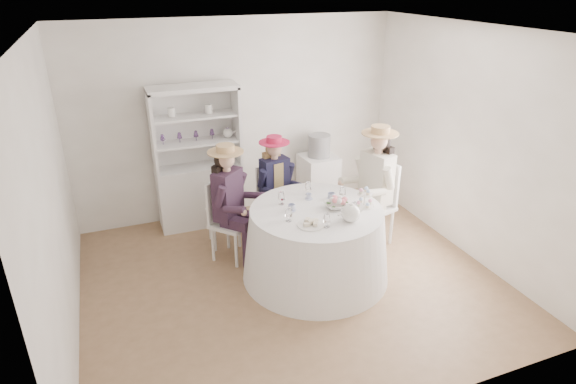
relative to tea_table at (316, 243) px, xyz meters
name	(u,v)px	position (x,y,z in m)	size (l,w,h in m)	color
ground	(291,279)	(-0.29, 0.01, -0.42)	(4.50, 4.50, 0.00)	brown
ceiling	(292,31)	(-0.29, 0.01, 2.28)	(4.50, 4.50, 0.00)	white
wall_back	(238,119)	(-0.29, 2.01, 0.93)	(4.50, 4.50, 0.00)	silver
wall_front	(401,271)	(-0.29, -1.99, 0.93)	(4.50, 4.50, 0.00)	silver
wall_left	(52,204)	(-2.54, 0.01, 0.93)	(4.50, 4.50, 0.00)	silver
wall_right	(468,144)	(1.96, 0.01, 0.93)	(4.50, 4.50, 0.00)	silver
tea_table	(316,243)	(0.00, 0.00, 0.00)	(1.66, 1.66, 0.84)	white
hutch	(199,177)	(-0.93, 1.77, 0.26)	(1.28, 0.82, 1.91)	silver
side_table	(318,181)	(0.81, 1.70, -0.03)	(0.50, 0.50, 0.77)	silver
hatbox	(319,146)	(0.81, 1.70, 0.51)	(0.32, 0.32, 0.32)	black
guest_left	(230,197)	(-0.79, 0.71, 0.40)	(0.61, 0.62, 1.45)	silver
guest_mid	(276,181)	(-0.09, 1.06, 0.35)	(0.51, 0.54, 1.36)	silver
guest_right	(375,180)	(0.97, 0.42, 0.46)	(0.63, 0.59, 1.55)	silver
spare_chair	(224,210)	(-0.79, 1.01, 0.09)	(0.40, 0.40, 0.94)	silver
teacup_a	(292,208)	(-0.27, 0.07, 0.46)	(0.08, 0.08, 0.07)	white
teacup_b	(309,197)	(0.03, 0.27, 0.45)	(0.06, 0.06, 0.06)	white
teacup_c	(331,197)	(0.26, 0.17, 0.46)	(0.09, 0.09, 0.07)	white
flower_bowl	(335,206)	(0.20, -0.05, 0.45)	(0.24, 0.24, 0.06)	white
flower_arrangement	(338,201)	(0.23, -0.04, 0.50)	(0.17, 0.17, 0.06)	pink
table_teapot	(351,213)	(0.22, -0.37, 0.51)	(0.27, 0.20, 0.21)	white
sandwich_plate	(311,224)	(-0.21, -0.31, 0.44)	(0.28, 0.28, 0.06)	white
cupcake_stand	(364,200)	(0.52, -0.11, 0.50)	(0.22, 0.22, 0.21)	white
stemware_set	(317,203)	(0.00, 0.00, 0.50)	(0.84, 0.88, 0.15)	white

